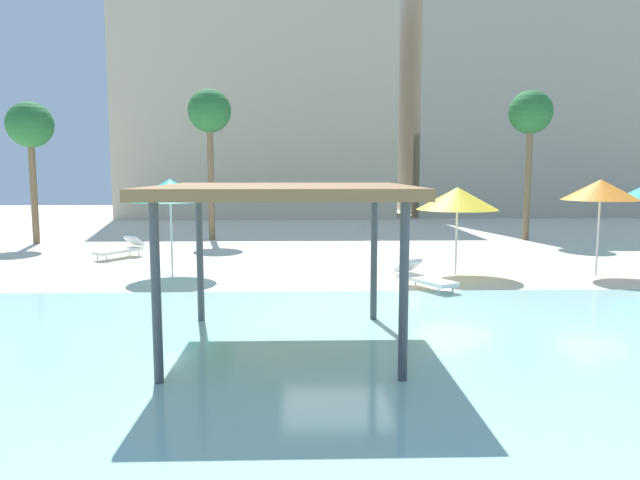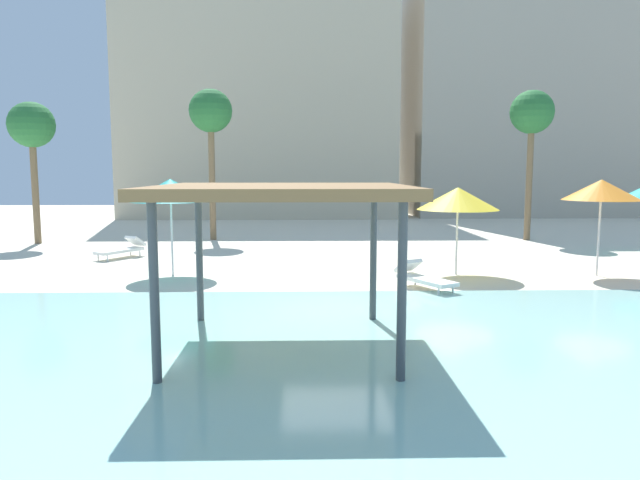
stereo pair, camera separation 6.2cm
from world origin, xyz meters
The scene contains 13 objects.
ground_plane centered at (0.00, 0.00, 0.00)m, with size 80.00×80.00×0.00m, color beige.
lagoon_water centered at (0.00, -5.25, 0.02)m, with size 44.00×13.50×0.04m, color #99D1C6.
shade_pavilion centered at (-1.09, -3.09, 2.68)m, with size 4.25×4.25×2.85m.
beach_umbrella_yellow_0 centered at (3.81, 4.05, 2.28)m, with size 2.41×2.41×2.61m.
beach_umbrella_teal_2 centered at (-4.68, 4.21, 2.53)m, with size 2.42×2.42×2.86m.
beach_umbrella_orange_3 centered at (7.95, 3.77, 2.54)m, with size 2.20×2.20×2.85m.
lounge_chair_0 centered at (-7.24, 7.73, 0.33)m, with size 1.51×1.93×0.74m.
lounge_chair_2 centered at (2.36, 1.90, 0.33)m, with size 1.46×1.94×0.74m.
palm_tree_0 centered at (9.25, 12.68, 5.49)m, with size 1.90×1.90×6.61m.
palm_tree_1 centered at (-12.16, 11.94, 4.87)m, with size 1.90×1.90×5.96m.
palm_tree_2 centered at (-4.87, 13.12, 5.54)m, with size 1.90×1.90×6.67m.
hotel_block_0 centered at (-3.76, 28.94, 7.96)m, with size 17.95×10.31×15.93m, color beige.
hotel_block_1 centered at (15.86, 28.86, 11.00)m, with size 18.21×8.86×21.99m, color #B2A893.
Camera 2 is at (-0.71, -13.08, 3.10)m, focal length 32.69 mm.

